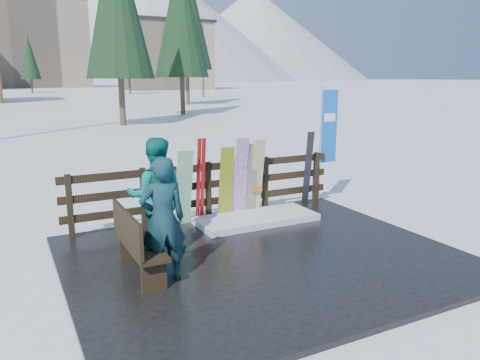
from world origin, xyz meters
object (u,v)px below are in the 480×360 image
bench (135,241)px  rental_flag (327,131)px  snowboard_1 (184,188)px  person_back (156,196)px  person_front (163,220)px  snowboard_0 (162,194)px  snowboard_4 (251,180)px  snowboard_5 (257,178)px  snowboard_2 (226,184)px  snowboard_3 (239,178)px

bench → rental_flag: (4.89, 2.10, 1.09)m
snowboard_1 → person_back: person_back is taller
bench → person_back: 1.02m
person_front → person_back: 1.10m
snowboard_0 → snowboard_4: snowboard_4 is taller
bench → snowboard_5: bearing=31.6°
snowboard_1 → snowboard_0: bearing=180.0°
person_back → snowboard_0: bearing=-95.1°
snowboard_2 → person_front: 2.92m
snowboard_5 → rental_flag: size_ratio=0.61×
person_front → snowboard_5: bearing=-137.3°
person_back → snowboard_2: bearing=-130.9°
snowboard_3 → snowboard_1: bearing=180.0°
snowboard_2 → snowboard_4: size_ratio=0.98×
snowboard_2 → snowboard_0: bearing=180.0°
person_front → snowboard_4: bearing=-136.0°
snowboard_0 → snowboard_5: (1.97, -0.00, 0.11)m
rental_flag → person_back: 4.60m
snowboard_1 → snowboard_5: bearing=0.0°
person_back → snowboard_1: bearing=-111.4°
snowboard_1 → snowboard_4: (1.43, -0.00, 0.01)m
snowboard_0 → bench: bearing=-118.5°
rental_flag → person_front: size_ratio=1.48×
snowboard_0 → snowboard_2: (1.29, -0.00, 0.06)m
snowboard_1 → snowboard_3: (1.17, 0.00, 0.08)m
bench → person_front: size_ratio=0.86×
snowboard_1 → person_front: (-1.10, -2.15, 0.14)m
snowboard_5 → person_front: size_ratio=0.90×
snowboard_3 → person_front: (-2.27, -2.15, 0.06)m
rental_flag → bench: bearing=-156.8°
snowboard_4 → person_back: person_back is taller
snowboard_3 → person_back: person_back is taller
snowboard_0 → snowboard_1: (0.42, -0.00, 0.06)m
snowboard_1 → rental_flag: bearing=4.4°
snowboard_3 → person_front: bearing=-136.5°
snowboard_3 → snowboard_5: size_ratio=1.05×
snowboard_0 → snowboard_3: size_ratio=0.82×
snowboard_1 → snowboard_4: bearing=-0.0°
snowboard_4 → snowboard_2: bearing=180.0°
bench → person_front: 0.58m
bench → snowboard_4: (2.84, 1.83, 0.24)m
snowboard_0 → person_front: 2.26m
snowboard_0 → snowboard_2: size_ratio=0.92×
snowboard_0 → person_back: person_back is taller
person_front → snowboard_2: bearing=-128.9°
snowboard_2 → snowboard_5: snowboard_5 is taller
rental_flag → snowboard_5: bearing=-172.0°
bench → snowboard_0: snowboard_0 is taller
rental_flag → person_back: size_ratio=1.39×
rental_flag → person_front: rental_flag is taller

